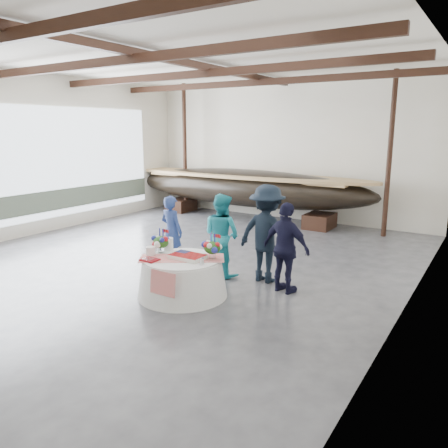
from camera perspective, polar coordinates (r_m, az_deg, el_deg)
The scene contains 14 objects.
floor at distance 10.07m, azimuth -6.80°, elevation -4.88°, with size 10.00×12.00×0.01m, color #3D3D42.
wall_back at distance 14.77m, azimuth 8.04°, elevation 9.43°, with size 10.00×0.02×4.50m, color silver.
wall_left at distance 13.40m, azimuth -24.04°, elevation 8.22°, with size 0.02×12.00×4.50m, color silver.
wall_right at distance 7.54m, azimuth 23.81°, elevation 5.84°, with size 0.02×12.00×4.50m, color silver.
ceiling at distance 9.75m, azimuth -7.52°, elevation 21.29°, with size 10.00×12.00×0.01m, color white.
pavilion_structure at distance 10.36m, azimuth -4.22°, elevation 18.04°, with size 9.80×11.76×4.50m.
open_bay at distance 13.97m, azimuth -20.35°, elevation 6.89°, with size 0.03×7.00×3.20m.
longboat_display at distance 14.56m, azimuth 2.62°, elevation 4.81°, with size 8.88×1.78×1.67m.
banquet_table at distance 7.97m, azimuth -5.46°, elevation -6.89°, with size 1.62×1.62×0.70m.
tabletop_items at distance 7.97m, azimuth -5.43°, elevation -3.12°, with size 1.55×1.29×0.40m.
guest_woman_blue at distance 9.58m, azimuth -6.87°, elevation -0.94°, with size 0.57×0.37×1.56m, color navy.
guest_woman_teal at distance 8.91m, azimuth -0.30°, elevation -1.42°, with size 0.82×0.64×1.70m, color teal.
guest_man_left at distance 8.56m, azimuth 5.62°, elevation -1.27°, with size 1.24×0.71×1.93m, color black.
guest_man_right at distance 8.03m, azimuth 8.11°, elevation -3.14°, with size 0.99×0.41×1.68m, color black.
Camera 1 is at (6.14, -7.41, 2.97)m, focal length 35.00 mm.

